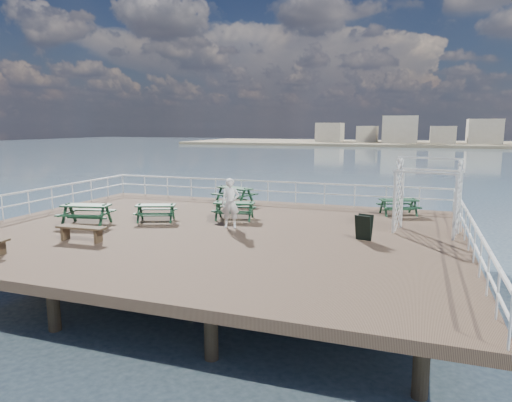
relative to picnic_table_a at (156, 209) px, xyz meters
The scene contains 12 objects.
ground 2.99m from the picnic_table_a, 13.33° to the right, with size 18.00×14.00×0.30m, color brown.
sea_backdrop 134.28m from the picnic_table_a, 83.42° to the left, with size 300.00×300.00×9.20m.
railing 3.38m from the picnic_table_a, 34.37° to the left, with size 17.77×13.76×1.10m.
picnic_table_a is the anchor object (origin of this frame).
picnic_table_b 5.32m from the picnic_table_a, 74.63° to the left, with size 2.30×2.09×0.92m.
picnic_table_c 10.49m from the picnic_table_a, 26.78° to the left, with size 1.98×1.81×0.78m.
picnic_table_d 2.69m from the picnic_table_a, 146.80° to the right, with size 2.13×1.85×0.90m.
picnic_table_e 3.24m from the picnic_table_a, 26.42° to the left, with size 1.92×1.66×0.82m.
flat_bench_far 3.78m from the picnic_table_a, 99.37° to the right, with size 1.78×0.51×0.51m.
trellis_arbor 10.56m from the picnic_table_a, ahead, with size 2.43×1.62×2.77m.
sandwich_board 8.44m from the picnic_table_a, ahead, with size 0.63×0.53×0.90m.
person 3.41m from the picnic_table_a, ahead, with size 0.70×0.46×1.91m, color white.
Camera 1 is at (7.16, -15.32, 3.88)m, focal length 32.00 mm.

